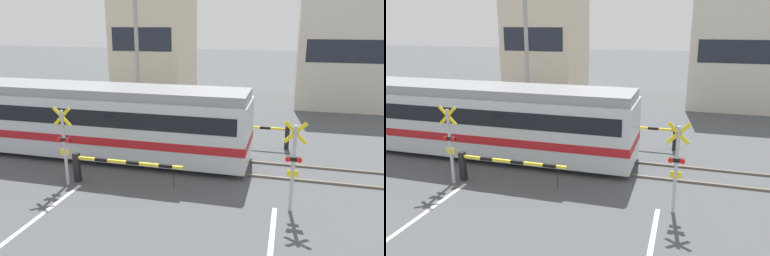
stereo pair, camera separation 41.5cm
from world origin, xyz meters
TOP-DOWN VIEW (x-y plane):
  - rail_track_near at (0.00, 10.66)m, footprint 50.00×0.10m
  - rail_track_far at (0.00, 12.09)m, footprint 50.00×0.10m
  - commuter_train at (-5.75, 11.38)m, footprint 15.97×2.75m
  - crossing_barrier_near at (-2.56, 8.60)m, footprint 4.07×0.20m
  - crossing_barrier_far at (2.56, 14.27)m, footprint 4.07×0.20m
  - crossing_signal_left at (-3.84, 8.27)m, footprint 0.68×0.15m
  - crossing_signal_right at (3.84, 8.27)m, footprint 0.68×0.15m
  - pedestrian at (1.05, 17.79)m, footprint 0.38×0.23m
  - building_left_of_street at (-6.62, 25.24)m, footprint 5.27×5.60m
  - building_right_of_street at (7.07, 25.24)m, footprint 6.17×5.60m
  - utility_pole_streetside at (-4.59, 16.77)m, footprint 0.22×0.22m

SIDE VIEW (x-z plane):
  - rail_track_near at x=0.00m, z-range 0.00..0.08m
  - rail_track_far at x=0.00m, z-range 0.00..0.08m
  - crossing_barrier_near at x=-2.56m, z-range 0.20..1.28m
  - crossing_barrier_far at x=2.56m, z-range 0.20..1.28m
  - pedestrian at x=1.05m, z-range 0.13..1.86m
  - crossing_signal_left at x=-3.84m, z-range 0.14..2.97m
  - crossing_signal_right at x=3.84m, z-range 0.14..2.97m
  - commuter_train at x=-5.75m, z-range 0.11..3.16m
  - utility_pole_streetside at x=-4.59m, z-range 0.00..6.73m
  - building_right_of_street at x=7.07m, z-range 0.00..7.07m
  - building_left_of_street at x=-6.62m, z-range 0.00..8.13m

